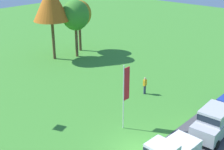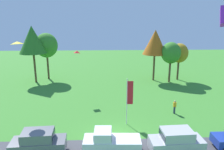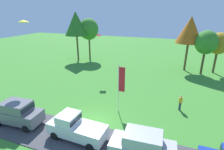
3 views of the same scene
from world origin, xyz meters
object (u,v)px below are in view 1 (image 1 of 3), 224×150
tree_lone_near (51,2)px  flag_banner (126,88)px  tree_far_left (79,14)px  person_watching_sky (145,85)px  car_suv_mid_row (214,121)px  tree_center_back (75,15)px

tree_lone_near → flag_banner: (-6.77, -17.57, -3.87)m
tree_lone_near → flag_banner: size_ratio=1.80×
tree_far_left → flag_banner: (-11.50, -17.80, -1.77)m
tree_lone_near → person_watching_sky: bearing=-92.8°
tree_lone_near → tree_far_left: size_ratio=1.36×
car_suv_mid_row → tree_far_left: tree_far_left is taller
tree_far_left → flag_banner: bearing=-122.9°
person_watching_sky → flag_banner: bearing=-157.2°
car_suv_mid_row → person_watching_sky: bearing=72.9°
car_suv_mid_row → person_watching_sky: 8.70m
tree_center_back → flag_banner: tree_center_back is taller
flag_banner → tree_lone_near: bearing=68.9°
person_watching_sky → tree_lone_near: bearing=87.2°
flag_banner → tree_far_left: bearing=57.1°
person_watching_sky → tree_far_left: (5.47, 15.26, 4.25)m
car_suv_mid_row → tree_lone_near: (3.29, 23.34, 5.92)m
car_suv_mid_row → flag_banner: 7.04m
car_suv_mid_row → tree_center_back: 23.07m
car_suv_mid_row → tree_lone_near: size_ratio=0.49×
car_suv_mid_row → tree_far_left: bearing=71.2°
tree_center_back → flag_banner: (-9.39, -16.15, -2.08)m
car_suv_mid_row → tree_center_back: size_ratio=0.63×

